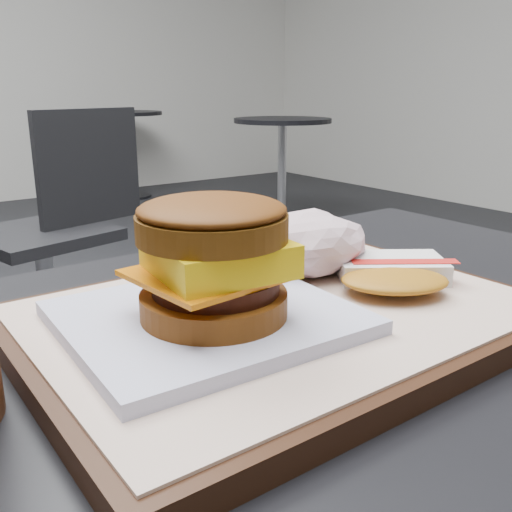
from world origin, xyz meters
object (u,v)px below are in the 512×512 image
(hash_brown, at_px, (392,273))
(neighbor_chair, at_px, (59,218))
(serving_tray, at_px, (282,318))
(crumpled_wrapper, at_px, (304,243))
(breakfast_sandwich, at_px, (212,273))

(hash_brown, relative_size, neighbor_chair, 0.15)
(serving_tray, xyz_separation_m, crumpled_wrapper, (0.07, 0.05, 0.04))
(breakfast_sandwich, bearing_deg, neighbor_chair, 76.31)
(hash_brown, bearing_deg, crumpled_wrapper, 117.53)
(breakfast_sandwich, height_order, crumpled_wrapper, breakfast_sandwich)
(crumpled_wrapper, bearing_deg, serving_tray, -141.83)
(breakfast_sandwich, height_order, hash_brown, breakfast_sandwich)
(serving_tray, xyz_separation_m, neighbor_chair, (0.34, 1.66, -0.27))
(serving_tray, relative_size, neighbor_chair, 0.43)
(neighbor_chair, bearing_deg, breakfast_sandwich, -103.69)
(serving_tray, bearing_deg, crumpled_wrapper, 38.17)
(hash_brown, height_order, crumpled_wrapper, crumpled_wrapper)
(neighbor_chair, bearing_deg, serving_tray, -101.61)
(serving_tray, bearing_deg, neighbor_chair, 78.39)
(serving_tray, bearing_deg, breakfast_sandwich, -176.49)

